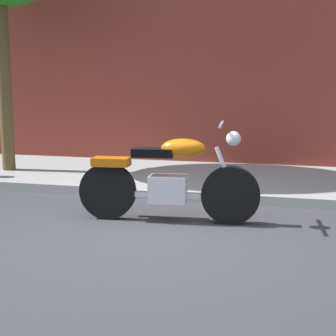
# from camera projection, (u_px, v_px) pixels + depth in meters

# --- Properties ---
(ground_plane) EXTENTS (60.00, 60.00, 0.00)m
(ground_plane) POSITION_uv_depth(u_px,v_px,m) (153.00, 236.00, 5.40)
(ground_plane) COLOR #38383D
(sidewalk) EXTENTS (25.88, 2.77, 0.14)m
(sidewalk) POSITION_uv_depth(u_px,v_px,m) (205.00, 179.00, 8.28)
(sidewalk) COLOR #989898
(sidewalk) RESTS_ON ground
(motorcycle) EXTENTS (2.15, 0.70, 1.18)m
(motorcycle) POSITION_uv_depth(u_px,v_px,m) (168.00, 182.00, 5.93)
(motorcycle) COLOR black
(motorcycle) RESTS_ON ground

